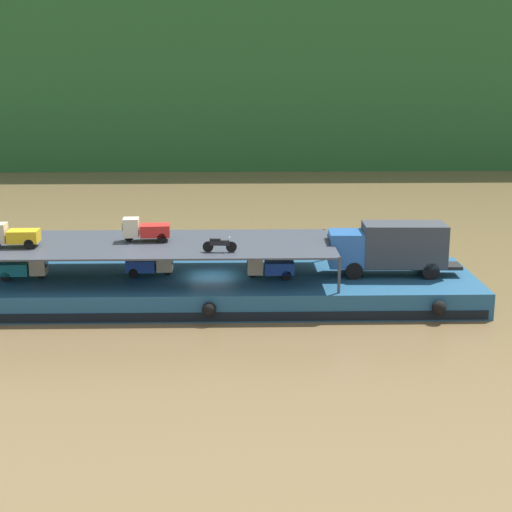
% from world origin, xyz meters
% --- Properties ---
extents(ground_plane, '(400.00, 400.00, 0.00)m').
position_xyz_m(ground_plane, '(0.00, 0.00, 0.00)').
color(ground_plane, brown).
extents(hillside_far_bank, '(119.13, 39.42, 31.57)m').
position_xyz_m(hillside_far_bank, '(0.00, 75.71, 17.78)').
color(hillside_far_bank, '#235628').
rests_on(hillside_far_bank, ground).
extents(cargo_barge, '(31.07, 8.96, 1.50)m').
position_xyz_m(cargo_barge, '(0.00, -0.03, 0.75)').
color(cargo_barge, navy).
rests_on(cargo_barge, ground).
extents(covered_lorry, '(7.91, 2.49, 3.10)m').
position_xyz_m(covered_lorry, '(10.55, 0.04, 3.19)').
color(covered_lorry, '#285BA3').
rests_on(covered_lorry, cargo_barge).
extents(cargo_rack, '(21.87, 7.54, 2.00)m').
position_xyz_m(cargo_rack, '(-3.80, 0.00, 3.44)').
color(cargo_rack, '#383D47').
rests_on(cargo_rack, cargo_barge).
extents(mini_truck_lower_stern, '(2.78, 1.27, 1.38)m').
position_xyz_m(mini_truck_lower_stern, '(-10.86, -0.37, 2.19)').
color(mini_truck_lower_stern, teal).
rests_on(mini_truck_lower_stern, cargo_barge).
extents(mini_truck_lower_aft, '(2.74, 1.20, 1.38)m').
position_xyz_m(mini_truck_lower_aft, '(-3.59, 0.26, 2.19)').
color(mini_truck_lower_aft, '#1E47B7').
rests_on(mini_truck_lower_aft, cargo_barge).
extents(mini_truck_lower_mid, '(2.74, 1.20, 1.38)m').
position_xyz_m(mini_truck_lower_mid, '(3.41, -0.48, 2.19)').
color(mini_truck_lower_mid, '#1E47B7').
rests_on(mini_truck_lower_mid, cargo_barge).
extents(mini_truck_upper_stern, '(2.76, 1.24, 1.38)m').
position_xyz_m(mini_truck_upper_stern, '(-11.20, -0.76, 4.19)').
color(mini_truck_upper_stern, gold).
rests_on(mini_truck_upper_stern, cargo_rack).
extents(mini_truck_upper_mid, '(2.79, 1.29, 1.38)m').
position_xyz_m(mini_truck_upper_mid, '(-3.87, 0.63, 4.19)').
color(mini_truck_upper_mid, red).
rests_on(mini_truck_upper_mid, cargo_rack).
extents(motorcycle_upper_port, '(1.90, 0.55, 0.87)m').
position_xyz_m(motorcycle_upper_port, '(0.54, -2.26, 3.93)').
color(motorcycle_upper_port, black).
rests_on(motorcycle_upper_port, cargo_rack).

